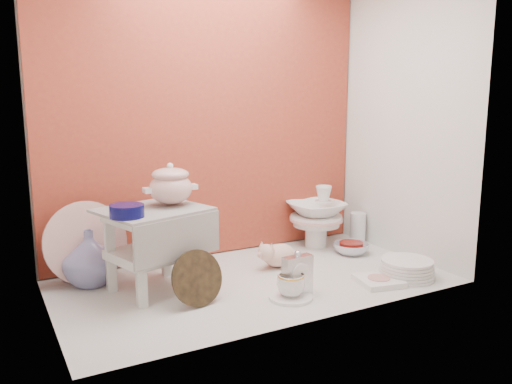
% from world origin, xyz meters
% --- Properties ---
extents(ground, '(1.80, 1.80, 0.00)m').
position_xyz_m(ground, '(0.00, 0.00, 0.00)').
color(ground, silver).
rests_on(ground, ground).
extents(niche_shell, '(1.86, 1.03, 1.53)m').
position_xyz_m(niche_shell, '(0.00, 0.18, 0.93)').
color(niche_shell, '#A24028').
rests_on(niche_shell, ground).
extents(step_stool, '(0.52, 0.48, 0.37)m').
position_xyz_m(step_stool, '(-0.44, 0.11, 0.19)').
color(step_stool, silver).
rests_on(step_stool, ground).
extents(soup_tureen, '(0.27, 0.27, 0.19)m').
position_xyz_m(soup_tureen, '(-0.35, 0.14, 0.47)').
color(soup_tureen, white).
rests_on(soup_tureen, step_stool).
extents(cobalt_bowl, '(0.18, 0.18, 0.05)m').
position_xyz_m(cobalt_bowl, '(-0.58, 0.00, 0.40)').
color(cobalt_bowl, '#080943').
rests_on(cobalt_bowl, step_stool).
extents(floral_platter, '(0.39, 0.14, 0.38)m').
position_xyz_m(floral_platter, '(-0.69, 0.36, 0.19)').
color(floral_platter, white).
rests_on(floral_platter, ground).
extents(blue_white_vase, '(0.32, 0.32, 0.26)m').
position_xyz_m(blue_white_vase, '(-0.68, 0.31, 0.13)').
color(blue_white_vase, silver).
rests_on(blue_white_vase, ground).
extents(lacquer_tray, '(0.25, 0.13, 0.23)m').
position_xyz_m(lacquer_tray, '(-0.34, -0.14, 0.12)').
color(lacquer_tray, black).
rests_on(lacquer_tray, ground).
extents(mantel_clock, '(0.14, 0.05, 0.20)m').
position_xyz_m(mantel_clock, '(0.08, -0.25, 0.10)').
color(mantel_clock, silver).
rests_on(mantel_clock, ground).
extents(plush_pig, '(0.25, 0.20, 0.13)m').
position_xyz_m(plush_pig, '(0.20, 0.12, 0.07)').
color(plush_pig, beige).
rests_on(plush_pig, ground).
extents(teacup_saucer, '(0.23, 0.23, 0.01)m').
position_xyz_m(teacup_saucer, '(0.03, -0.27, 0.01)').
color(teacup_saucer, white).
rests_on(teacup_saucer, ground).
extents(gold_rim_teacup, '(0.13, 0.13, 0.09)m').
position_xyz_m(gold_rim_teacup, '(0.03, -0.27, 0.06)').
color(gold_rim_teacup, white).
rests_on(gold_rim_teacup, teacup_saucer).
extents(lattice_dish, '(0.22, 0.22, 0.03)m').
position_xyz_m(lattice_dish, '(0.49, -0.31, 0.01)').
color(lattice_dish, white).
rests_on(lattice_dish, ground).
extents(dinner_plate_stack, '(0.28, 0.28, 0.09)m').
position_xyz_m(dinner_plate_stack, '(0.66, -0.31, 0.04)').
color(dinner_plate_stack, white).
rests_on(dinner_plate_stack, ground).
extents(crystal_bowl, '(0.25, 0.25, 0.06)m').
position_xyz_m(crystal_bowl, '(0.67, 0.12, 0.03)').
color(crystal_bowl, silver).
rests_on(crystal_bowl, ground).
extents(clear_glass_vase, '(0.11, 0.11, 0.18)m').
position_xyz_m(clear_glass_vase, '(0.84, 0.27, 0.09)').
color(clear_glass_vase, silver).
rests_on(clear_glass_vase, ground).
extents(porcelain_tower, '(0.34, 0.34, 0.35)m').
position_xyz_m(porcelain_tower, '(0.58, 0.34, 0.18)').
color(porcelain_tower, white).
rests_on(porcelain_tower, ground).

